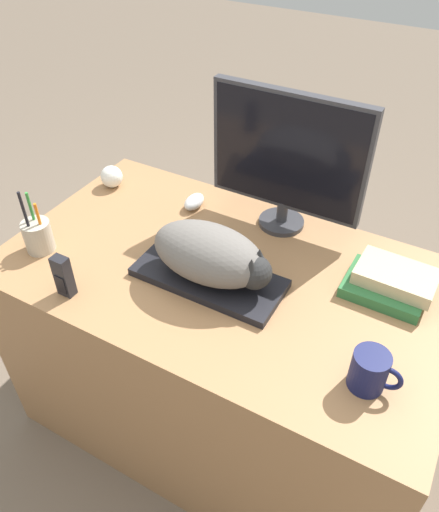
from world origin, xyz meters
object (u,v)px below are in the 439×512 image
(monitor, at_px, (287,157))
(phone, at_px, (63,276))
(pen_cup, at_px, (38,235))
(cat, at_px, (212,255))
(book_stack, at_px, (390,282))
(baseball, at_px, (112,177))
(keyboard, at_px, (209,278))
(computer_mouse, at_px, (194,202))
(coffee_mug, at_px, (370,371))

(monitor, bearing_deg, phone, -123.56)
(monitor, bearing_deg, pen_cup, -141.20)
(pen_cup, bearing_deg, cat, 13.40)
(phone, bearing_deg, pen_cup, 152.05)
(book_stack, bearing_deg, baseball, 176.68)
(keyboard, bearing_deg, phone, -143.45)
(computer_mouse, bearing_deg, coffee_mug, -30.27)
(baseball, distance_m, phone, 0.56)
(keyboard, bearing_deg, coffee_mug, -14.43)
(phone, bearing_deg, book_stack, 29.67)
(phone, bearing_deg, keyboard, 36.55)
(monitor, bearing_deg, baseball, -172.45)
(keyboard, xyz_separation_m, computer_mouse, (-0.23, 0.30, 0.01))
(computer_mouse, height_order, pen_cup, pen_cup)
(keyboard, xyz_separation_m, pen_cup, (-0.52, -0.13, 0.04))
(baseball, xyz_separation_m, book_stack, (1.02, -0.06, -0.00))
(pen_cup, relative_size, book_stack, 0.91)
(coffee_mug, bearing_deg, baseball, 159.52)
(cat, bearing_deg, monitor, 80.53)
(keyboard, xyz_separation_m, cat, (0.01, 0.00, 0.09))
(monitor, xyz_separation_m, computer_mouse, (-0.30, -0.05, -0.23))
(keyboard, distance_m, phone, 0.40)
(monitor, distance_m, pen_cup, 0.78)
(computer_mouse, xyz_separation_m, baseball, (-0.33, -0.03, 0.02))
(computer_mouse, height_order, book_stack, book_stack)
(pen_cup, height_order, baseball, pen_cup)
(phone, bearing_deg, computer_mouse, 80.53)
(coffee_mug, relative_size, phone, 0.95)
(cat, distance_m, coffee_mug, 0.50)
(monitor, distance_m, computer_mouse, 0.38)
(phone, bearing_deg, coffee_mug, 7.55)
(keyboard, xyz_separation_m, coffee_mug, (0.50, -0.13, 0.04))
(cat, xyz_separation_m, book_stack, (0.45, 0.21, -0.07))
(keyboard, height_order, cat, cat)
(book_stack, bearing_deg, keyboard, -155.73)
(computer_mouse, relative_size, book_stack, 0.39)
(coffee_mug, relative_size, book_stack, 0.51)
(monitor, relative_size, baseball, 6.21)
(keyboard, height_order, pen_cup, pen_cup)
(monitor, xyz_separation_m, phone, (-0.39, -0.58, -0.19))
(pen_cup, relative_size, phone, 1.70)
(pen_cup, distance_m, book_stack, 1.04)
(cat, xyz_separation_m, pen_cup, (-0.53, -0.13, -0.05))
(coffee_mug, xyz_separation_m, baseball, (-1.05, 0.39, -0.01))
(computer_mouse, height_order, coffee_mug, coffee_mug)
(cat, height_order, phone, cat)
(coffee_mug, distance_m, phone, 0.82)
(keyboard, bearing_deg, baseball, 154.50)
(coffee_mug, relative_size, pen_cup, 0.56)
(coffee_mug, bearing_deg, cat, 165.23)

